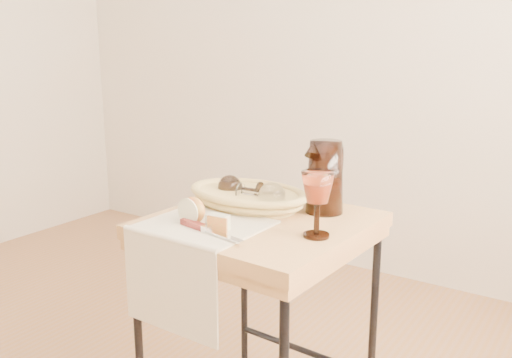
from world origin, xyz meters
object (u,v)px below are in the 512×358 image
Objects in this scene: tea_towel at (204,225)px; bread_basket at (248,198)px; wine_goblet at (317,204)px; apple_half at (194,210)px; table_knife at (208,229)px; goblet_lying_a at (242,189)px; goblet_lying_b at (258,194)px; pitcher at (325,177)px; side_table at (260,333)px.

tea_towel is 0.91× the size of bread_basket.
wine_goblet is at bearing -21.44° from bread_basket.
apple_half is 0.10m from table_knife.
table_knife is (0.09, -0.28, -0.03)m from goblet_lying_a.
tea_towel is 2.39× the size of goblet_lying_b.
apple_half is (0.01, -0.24, -0.01)m from goblet_lying_a.
pitcher is at bearing 21.64° from bread_basket.
side_table is 0.42m from goblet_lying_b.
tea_towel is 3.98× the size of apple_half.
bread_basket is 2.84× the size of goblet_lying_a.
bread_basket is 0.28m from table_knife.
side_table is at bearing 90.32° from table_knife.
wine_goblet is 0.34m from apple_half.
pitcher is 1.45× the size of wine_goblet.
tea_towel is at bearing -163.01° from wine_goblet.
goblet_lying_a is at bearing 154.79° from bread_basket.
wine_goblet is (0.21, -0.05, 0.45)m from side_table.
goblet_lying_b is at bearing 127.41° from side_table.
side_table is at bearing 166.63° from wine_goblet.
table_knife is (0.06, -0.27, -0.01)m from bread_basket.
goblet_lying_a reaches higher than side_table.
goblet_lying_b reaches higher than goblet_lying_a.
goblet_lying_a is (-0.03, 0.02, 0.02)m from bread_basket.
tea_towel is 0.22m from bread_basket.
table_knife is at bearing -76.01° from bread_basket.
wine_goblet is at bearing -29.05° from goblet_lying_b.
pitcher is at bearing 55.30° from tea_towel.
side_table is 0.44m from goblet_lying_a.
apple_half is at bearing -163.43° from wine_goblet.
apple_half is (-0.33, -0.10, -0.04)m from wine_goblet.
wine_goblet is at bearing -13.37° from side_table.
bread_basket is at bearing 113.47° from table_knife.
pitcher is at bearing 111.90° from wine_goblet.
goblet_lying_b reaches higher than apple_half.
apple_half is at bearing -116.91° from goblet_lying_b.
bread_basket reaches higher than side_table.
goblet_lying_a is at bearing 95.42° from apple_half.
wine_goblet reaches higher than goblet_lying_b.
goblet_lying_a is (-0.04, 0.23, 0.05)m from tea_towel.
wine_goblet is at bearing 20.75° from apple_half.
goblet_lying_a is (-0.13, 0.09, 0.41)m from side_table.
pitcher reaches higher than goblet_lying_a.
bread_basket is at bearing -179.02° from pitcher.
side_table is 0.51m from pitcher.
bread_basket is at bearing 152.14° from goblet_lying_b.
wine_goblet is (0.30, -0.13, 0.06)m from bread_basket.
bread_basket is at bearing 92.29° from tea_towel.
goblet_lying_a reaches higher than tea_towel.
wine_goblet is (0.25, -0.11, 0.03)m from goblet_lying_b.
goblet_lying_a is at bearing 118.66° from table_knife.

